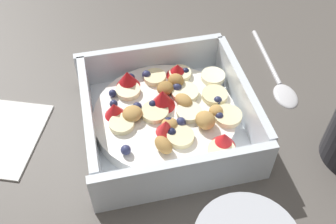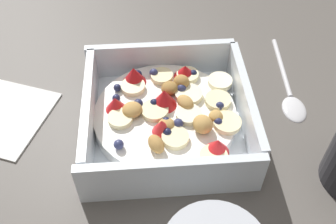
# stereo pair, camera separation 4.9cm
# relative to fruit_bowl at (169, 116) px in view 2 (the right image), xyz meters

# --- Properties ---
(ground_plane) EXTENTS (2.40, 2.40, 0.00)m
(ground_plane) POSITION_rel_fruit_bowl_xyz_m (0.00, -0.00, -0.02)
(ground_plane) COLOR #56514C
(fruit_bowl) EXTENTS (0.20, 0.20, 0.06)m
(fruit_bowl) POSITION_rel_fruit_bowl_xyz_m (0.00, 0.00, 0.00)
(fruit_bowl) COLOR white
(fruit_bowl) RESTS_ON ground
(spoon) EXTENTS (0.04, 0.17, 0.01)m
(spoon) POSITION_rel_fruit_bowl_xyz_m (-0.17, -0.04, -0.02)
(spoon) COLOR silver
(spoon) RESTS_ON ground
(folded_napkin) EXTENTS (0.16, 0.16, 0.01)m
(folded_napkin) POSITION_rel_fruit_bowl_xyz_m (0.22, -0.03, -0.02)
(folded_napkin) COLOR white
(folded_napkin) RESTS_ON ground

